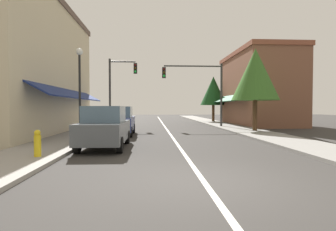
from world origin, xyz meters
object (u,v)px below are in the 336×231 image
Objects in this scene: parked_car_nearest_left at (105,127)px; tree_right_far at (213,91)px; parked_car_second_left at (119,121)px; traffic_signal_left_corner at (118,83)px; street_lamp_left_near at (80,78)px; tree_right_near at (255,75)px; fire_hydrant at (37,143)px; traffic_signal_mast_arm at (200,83)px.

tree_right_far is at bearing 65.49° from parked_car_nearest_left.
parked_car_nearest_left is 1.00× the size of parked_car_second_left.
traffic_signal_left_corner is at bearing 96.68° from parked_car_second_left.
tree_right_near reaches higher than street_lamp_left_near.
fire_hydrant is at bearing -88.98° from street_lamp_left_near.
tree_right_far is 24.36m from fire_hydrant.
tree_right_near is (3.01, -4.49, 0.23)m from traffic_signal_mast_arm.
traffic_signal_left_corner is 6.83× the size of fire_hydrant.
parked_car_second_left is at bearing 77.69° from fire_hydrant.
parked_car_nearest_left is 11.86m from tree_right_near.
traffic_signal_mast_arm is at bearing 44.21° from parked_car_second_left.
parked_car_nearest_left is 0.71× the size of tree_right_near.
traffic_signal_left_corner is (-0.90, 12.32, 2.97)m from parked_car_nearest_left.
traffic_signal_mast_arm is at bearing 60.48° from fire_hydrant.
tree_right_far is at bearing 34.31° from traffic_signal_left_corner.
tree_right_near is 1.10× the size of tree_right_far.
parked_car_nearest_left is 5.30m from parked_car_second_left.
parked_car_second_left is at bearing -170.21° from tree_right_near.
traffic_signal_left_corner is 12.03m from tree_right_far.
parked_car_nearest_left is 3.09m from fire_hydrant.
tree_right_near is (9.18, 1.58, 3.11)m from parked_car_second_left.
traffic_signal_left_corner is at bearing 84.13° from street_lamp_left_near.
traffic_signal_mast_arm is at bearing 123.82° from tree_right_near.
traffic_signal_mast_arm is 0.95× the size of tree_right_near.
traffic_signal_left_corner is at bearing 151.59° from tree_right_near.
traffic_signal_mast_arm reaches higher than tree_right_far.
street_lamp_left_near is (-1.84, 3.15, 2.38)m from parked_car_nearest_left.
street_lamp_left_near is (-1.81, -2.15, 2.38)m from parked_car_second_left.
fire_hydrant is (-1.71, -7.83, -0.33)m from parked_car_second_left.
parked_car_nearest_left is 13.24m from traffic_signal_mast_arm.
parked_car_second_left is 0.85× the size of street_lamp_left_near.
parked_car_second_left is 8.02m from fire_hydrant.
traffic_signal_left_corner is 1.03× the size of tree_right_near.
street_lamp_left_near is 0.92× the size of tree_right_far.
traffic_signal_mast_arm is 6.29× the size of fire_hydrant.
tree_right_near is at bearing 40.86° from fire_hydrant.
traffic_signal_left_corner is 15.24m from fire_hydrant.
traffic_signal_left_corner is 1.23× the size of street_lamp_left_near.
street_lamp_left_near is 19.31m from tree_right_far.
traffic_signal_left_corner reaches higher than parked_car_second_left.
fire_hydrant is at bearing -123.73° from parked_car_nearest_left.
street_lamp_left_near reaches higher than parked_car_nearest_left.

